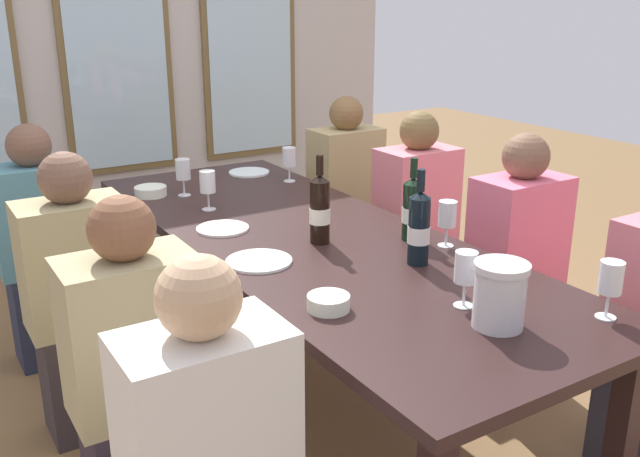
# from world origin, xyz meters

# --- Properties ---
(ground_plane) EXTENTS (12.00, 12.00, 0.00)m
(ground_plane) POSITION_xyz_m (0.00, 0.00, 0.00)
(ground_plane) COLOR brown
(back_wall_with_windows) EXTENTS (4.12, 0.10, 2.90)m
(back_wall_with_windows) POSITION_xyz_m (0.00, 2.42, 1.45)
(back_wall_with_windows) COLOR beige
(back_wall_with_windows) RESTS_ON ground
(dining_table) EXTENTS (0.92, 2.55, 0.74)m
(dining_table) POSITION_xyz_m (0.00, 0.00, 0.67)
(dining_table) COLOR #2E1C1B
(dining_table) RESTS_ON ground
(white_plate_0) EXTENTS (0.21, 0.21, 0.01)m
(white_plate_0) POSITION_xyz_m (-0.26, 0.24, 0.74)
(white_plate_0) COLOR white
(white_plate_0) RESTS_ON dining_table
(white_plate_1) EXTENTS (0.23, 0.23, 0.01)m
(white_plate_1) POSITION_xyz_m (-0.30, -0.16, 0.74)
(white_plate_1) COLOR white
(white_plate_1) RESTS_ON dining_table
(white_plate_2) EXTENTS (0.21, 0.21, 0.01)m
(white_plate_2) POSITION_xyz_m (0.25, 1.03, 0.74)
(white_plate_2) COLOR white
(white_plate_2) RESTS_ON dining_table
(metal_pitcher) EXTENTS (0.16, 0.16, 0.19)m
(metal_pitcher) POSITION_xyz_m (0.04, -0.96, 0.84)
(metal_pitcher) COLOR silver
(metal_pitcher) RESTS_ON dining_table
(wine_bottle_0) EXTENTS (0.08, 0.08, 0.32)m
(wine_bottle_0) POSITION_xyz_m (0.31, -0.24, 0.86)
(wine_bottle_0) COLOR black
(wine_bottle_0) RESTS_ON dining_table
(wine_bottle_1) EXTENTS (0.08, 0.08, 0.34)m
(wine_bottle_1) POSITION_xyz_m (0.16, -0.46, 0.87)
(wine_bottle_1) COLOR black
(wine_bottle_1) RESTS_ON dining_table
(wine_bottle_2) EXTENTS (0.08, 0.08, 0.34)m
(wine_bottle_2) POSITION_xyz_m (-0.01, -0.09, 0.87)
(wine_bottle_2) COLOR black
(wine_bottle_2) RESTS_ON dining_table
(tasting_bowl_0) EXTENTS (0.15, 0.15, 0.04)m
(tasting_bowl_0) POSITION_xyz_m (-0.33, 0.88, 0.76)
(tasting_bowl_0) COLOR white
(tasting_bowl_0) RESTS_ON dining_table
(tasting_bowl_1) EXTENTS (0.13, 0.13, 0.04)m
(tasting_bowl_1) POSITION_xyz_m (-0.30, -0.61, 0.76)
(tasting_bowl_1) COLOR white
(tasting_bowl_1) RESTS_ON dining_table
(wine_glass_0) EXTENTS (0.07, 0.07, 0.17)m
(wine_glass_0) POSITION_xyz_m (-0.20, 0.80, 0.86)
(wine_glass_0) COLOR white
(wine_glass_0) RESTS_ON dining_table
(wine_glass_1) EXTENTS (0.07, 0.07, 0.17)m
(wine_glass_1) POSITION_xyz_m (0.35, -1.08, 0.86)
(wine_glass_1) COLOR white
(wine_glass_1) RESTS_ON dining_table
(wine_glass_2) EXTENTS (0.07, 0.07, 0.17)m
(wine_glass_2) POSITION_xyz_m (-0.19, 0.53, 0.86)
(wine_glass_2) COLOR white
(wine_glass_2) RESTS_ON dining_table
(wine_glass_3) EXTENTS (0.07, 0.07, 0.17)m
(wine_glass_3) POSITION_xyz_m (0.35, 0.77, 0.86)
(wine_glass_3) COLOR white
(wine_glass_3) RESTS_ON dining_table
(wine_glass_4) EXTENTS (0.07, 0.07, 0.17)m
(wine_glass_4) POSITION_xyz_m (0.37, -0.38, 0.86)
(wine_glass_4) COLOR white
(wine_glass_4) RESTS_ON dining_table
(wine_glass_5) EXTENTS (0.07, 0.07, 0.17)m
(wine_glass_5) POSITION_xyz_m (0.05, -0.81, 0.86)
(wine_glass_5) COLOR white
(wine_glass_5) RESTS_ON dining_table
(seated_person_0) EXTENTS (0.38, 0.24, 1.11)m
(seated_person_0) POSITION_xyz_m (-0.82, -0.36, 0.53)
(seated_person_0) COLOR #2F2632
(seated_person_0) RESTS_ON ground
(seated_person_1) EXTENTS (0.38, 0.24, 1.11)m
(seated_person_1) POSITION_xyz_m (0.82, -0.32, 0.53)
(seated_person_1) COLOR #2D3A40
(seated_person_1) RESTS_ON ground
(seated_person_2) EXTENTS (0.38, 0.24, 1.11)m
(seated_person_2) POSITION_xyz_m (-0.82, 0.30, 0.53)
(seated_person_2) COLOR #372E30
(seated_person_2) RESTS_ON ground
(seated_person_3) EXTENTS (0.38, 0.24, 1.11)m
(seated_person_3) POSITION_xyz_m (0.82, 0.35, 0.53)
(seated_person_3) COLOR #37342D
(seated_person_3) RESTS_ON ground
(seated_person_6) EXTENTS (0.38, 0.24, 1.11)m
(seated_person_6) POSITION_xyz_m (-0.82, 0.97, 0.53)
(seated_person_6) COLOR #272D42
(seated_person_6) RESTS_ON ground
(seated_person_7) EXTENTS (0.38, 0.24, 1.11)m
(seated_person_7) POSITION_xyz_m (0.82, 0.97, 0.53)
(seated_person_7) COLOR #233A31
(seated_person_7) RESTS_ON ground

